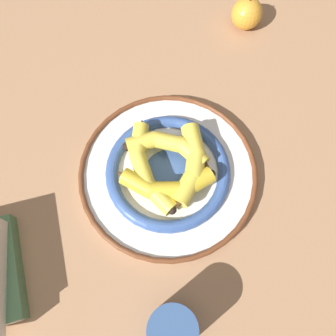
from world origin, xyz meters
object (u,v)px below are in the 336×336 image
(banana_d, at_px, (191,166))
(coffee_mug, at_px, (171,331))
(banana_a, at_px, (170,147))
(banana_c, at_px, (166,185))
(banana_b, at_px, (146,167))
(decorative_bowl, at_px, (168,172))
(apple, at_px, (247,14))

(banana_d, xyz_separation_m, coffee_mug, (-0.23, -0.16, -0.01))
(banana_a, xyz_separation_m, banana_c, (-0.06, -0.05, 0.00))
(banana_b, bearing_deg, banana_c, 25.68)
(decorative_bowl, relative_size, banana_d, 2.16)
(banana_c, bearing_deg, decorative_bowl, 82.60)
(banana_a, distance_m, apple, 0.40)
(banana_b, xyz_separation_m, apple, (0.45, 0.10, -0.01))
(coffee_mug, bearing_deg, banana_b, -123.76)
(banana_c, relative_size, banana_d, 0.93)
(banana_a, relative_size, banana_d, 1.00)
(banana_c, distance_m, apple, 0.47)
(decorative_bowl, xyz_separation_m, banana_d, (0.03, -0.03, 0.04))
(decorative_bowl, bearing_deg, banana_d, -50.36)
(banana_a, relative_size, coffee_mug, 1.29)
(banana_a, xyz_separation_m, banana_b, (-0.06, 0.00, -0.00))
(banana_d, height_order, apple, apple)
(banana_c, bearing_deg, banana_b, 134.02)
(banana_a, height_order, apple, apple)
(decorative_bowl, distance_m, banana_c, 0.05)
(decorative_bowl, height_order, apple, apple)
(banana_a, xyz_separation_m, apple, (0.38, 0.10, -0.01))
(apple, bearing_deg, coffee_mug, -152.90)
(banana_d, relative_size, apple, 1.92)
(decorative_bowl, bearing_deg, coffee_mug, -136.89)
(decorative_bowl, height_order, banana_a, banana_a)
(banana_a, distance_m, banana_d, 0.06)
(decorative_bowl, relative_size, banana_c, 2.34)
(banana_a, bearing_deg, banana_d, 147.87)
(banana_a, height_order, coffee_mug, coffee_mug)
(apple, bearing_deg, banana_a, -165.08)
(banana_a, bearing_deg, apple, -103.29)
(banana_b, xyz_separation_m, coffee_mug, (-0.17, -0.22, -0.00))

